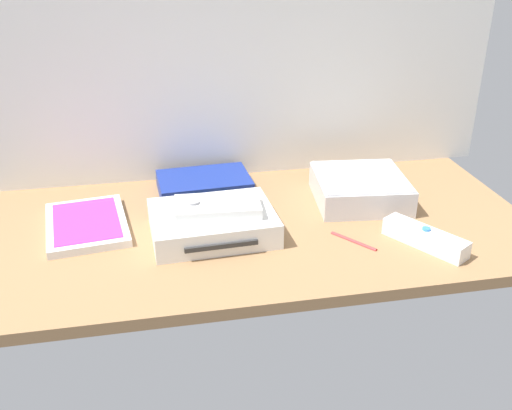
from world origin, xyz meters
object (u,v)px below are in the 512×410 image
object	(u,v)px
game_console	(213,223)
remote_wand	(425,238)
network_router	(204,185)
mini_computer	(360,188)
remote_classic_pad	(217,207)
stylus_pen	(354,240)
game_case	(87,224)

from	to	relation	value
game_console	remote_wand	world-z (taller)	game_console
network_router	remote_wand	distance (cm)	44.23
mini_computer	network_router	distance (cm)	30.82
mini_computer	remote_classic_pad	world-z (taller)	remote_classic_pad
remote_classic_pad	mini_computer	bearing A→B (deg)	20.10
mini_computer	stylus_pen	xyz separation A→B (cm)	(-6.54, -15.29, -2.29)
game_console	network_router	distance (cm)	17.68
network_router	remote_wand	bearing A→B (deg)	-43.17
game_case	stylus_pen	xyz separation A→B (cm)	(44.98, -13.78, -0.41)
mini_computer	network_router	bearing A→B (deg)	161.90
remote_classic_pad	stylus_pen	world-z (taller)	remote_classic_pad
remote_classic_pad	stylus_pen	size ratio (longest dim) A/B	1.65
mini_computer	remote_wand	size ratio (longest dim) A/B	1.29
remote_wand	stylus_pen	xyz separation A→B (cm)	(-11.18, 3.53, -1.16)
game_console	stylus_pen	xyz separation A→B (cm)	(23.21, -7.20, -1.85)
game_case	remote_classic_pad	xyz separation A→B (cm)	(22.60, -7.09, 4.65)
game_case	remote_wand	xyz separation A→B (cm)	(56.16, -17.30, 0.75)
game_case	network_router	distance (cm)	24.86
game_console	network_router	size ratio (longest dim) A/B	1.17
game_case	network_router	world-z (taller)	network_router
mini_computer	remote_classic_pad	bearing A→B (deg)	-163.42
stylus_pen	game_console	bearing A→B (deg)	162.77
remote_wand	mini_computer	bearing A→B (deg)	72.02
game_console	mini_computer	size ratio (longest dim) A/B	1.16
remote_classic_pad	stylus_pen	bearing A→B (deg)	-13.11
network_router	stylus_pen	bearing A→B (deg)	-50.80
remote_classic_pad	remote_wand	bearing A→B (deg)	-13.40
game_console	remote_classic_pad	xyz separation A→B (cm)	(0.83, -0.51, 3.21)
game_console	game_case	bearing A→B (deg)	160.22
game_console	remote_wand	bearing A→B (deg)	-20.28
mini_computer	game_case	distance (cm)	51.57
game_console	network_router	bearing A→B (deg)	85.53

